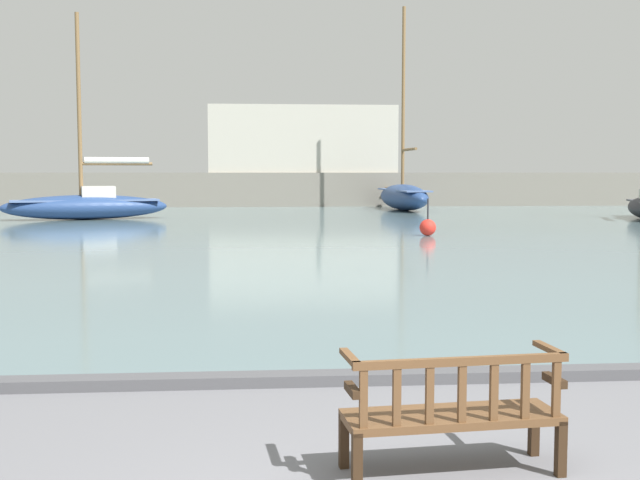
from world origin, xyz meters
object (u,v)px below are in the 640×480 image
object	(u,v)px
sailboat_nearest_port	(87,204)
sailboat_mid_port	(403,195)
channel_buoy	(428,227)
park_bench	(453,412)

from	to	relation	value
sailboat_nearest_port	sailboat_mid_port	distance (m)	17.83
sailboat_mid_port	sailboat_nearest_port	bearing A→B (deg)	-153.86
channel_buoy	sailboat_mid_port	bearing A→B (deg)	81.99
park_bench	sailboat_mid_port	world-z (taller)	sailboat_mid_port
sailboat_mid_port	channel_buoy	distance (m)	18.53
channel_buoy	sailboat_nearest_port	bearing A→B (deg)	142.01
park_bench	channel_buoy	distance (m)	21.38
sailboat_nearest_port	sailboat_mid_port	world-z (taller)	sailboat_mid_port
park_bench	sailboat_nearest_port	distance (m)	32.69
sailboat_mid_port	channel_buoy	size ratio (longest dim) A/B	9.04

